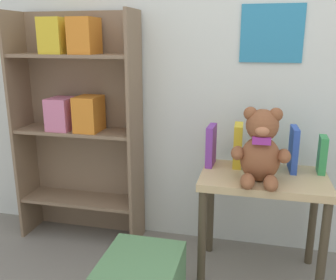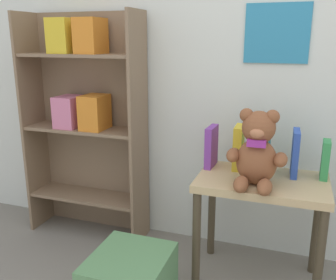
% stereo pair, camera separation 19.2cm
% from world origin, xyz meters
% --- Properties ---
extents(wall_back, '(4.80, 0.07, 2.50)m').
position_xyz_m(wall_back, '(0.00, 1.51, 1.25)').
color(wall_back, silver).
rests_on(wall_back, ground_plane).
extents(bookshelf_side, '(0.72, 0.24, 1.33)m').
position_xyz_m(bookshelf_side, '(-0.87, 1.37, 0.76)').
color(bookshelf_side, '#7F664C').
rests_on(bookshelf_side, ground_plane).
extents(display_table, '(0.60, 0.39, 0.54)m').
position_xyz_m(display_table, '(0.18, 1.17, 0.45)').
color(display_table, tan).
rests_on(display_table, ground_plane).
extents(teddy_bear, '(0.26, 0.24, 0.35)m').
position_xyz_m(teddy_bear, '(0.16, 1.08, 0.70)').
color(teddy_bear, brown).
rests_on(teddy_bear, display_table).
extents(book_standing_purple, '(0.04, 0.14, 0.21)m').
position_xyz_m(book_standing_purple, '(-0.09, 1.27, 0.65)').
color(book_standing_purple, purple).
rests_on(book_standing_purple, display_table).
extents(book_standing_yellow, '(0.05, 0.14, 0.22)m').
position_xyz_m(book_standing_yellow, '(0.05, 1.29, 0.65)').
color(book_standing_yellow, gold).
rests_on(book_standing_yellow, display_table).
extents(book_standing_teal, '(0.03, 0.14, 0.25)m').
position_xyz_m(book_standing_teal, '(0.18, 1.27, 0.67)').
color(book_standing_teal, teal).
rests_on(book_standing_teal, display_table).
extents(book_standing_blue, '(0.04, 0.15, 0.22)m').
position_xyz_m(book_standing_blue, '(0.32, 1.28, 0.65)').
color(book_standing_blue, '#2D51B7').
rests_on(book_standing_blue, display_table).
extents(book_standing_green, '(0.04, 0.10, 0.18)m').
position_xyz_m(book_standing_green, '(0.45, 1.28, 0.64)').
color(book_standing_green, '#33934C').
rests_on(book_standing_green, display_table).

